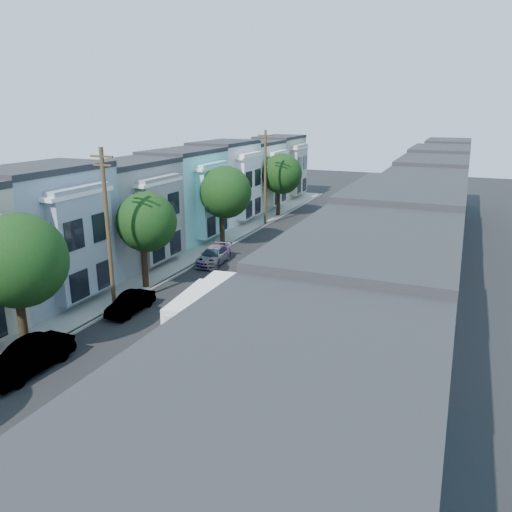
# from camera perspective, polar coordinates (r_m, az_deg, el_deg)

# --- Properties ---
(ground) EXTENTS (160.00, 160.00, 0.00)m
(ground) POSITION_cam_1_polar(r_m,az_deg,el_deg) (28.53, -8.26, -9.22)
(ground) COLOR black
(ground) RESTS_ON ground
(road_slab) EXTENTS (12.00, 70.00, 0.02)m
(road_slab) POSITION_cam_1_polar(r_m,az_deg,el_deg) (41.17, 2.46, -0.89)
(road_slab) COLOR black
(road_slab) RESTS_ON ground
(curb_left) EXTENTS (0.30, 70.00, 0.15)m
(curb_left) POSITION_cam_1_polar(r_m,az_deg,el_deg) (43.52, -5.02, 0.12)
(curb_left) COLOR gray
(curb_left) RESTS_ON ground
(curb_right) EXTENTS (0.30, 70.00, 0.15)m
(curb_right) POSITION_cam_1_polar(r_m,az_deg,el_deg) (39.57, 10.70, -1.79)
(curb_right) COLOR gray
(curb_right) RESTS_ON ground
(sidewalk_left) EXTENTS (2.60, 70.00, 0.15)m
(sidewalk_left) POSITION_cam_1_polar(r_m,az_deg,el_deg) (44.12, -6.52, 0.30)
(sidewalk_left) COLOR gray
(sidewalk_left) RESTS_ON ground
(sidewalk_right) EXTENTS (2.60, 70.00, 0.15)m
(sidewalk_right) POSITION_cam_1_polar(r_m,az_deg,el_deg) (39.34, 12.55, -2.01)
(sidewalk_right) COLOR gray
(sidewalk_right) RESTS_ON ground
(centerline) EXTENTS (0.12, 70.00, 0.01)m
(centerline) POSITION_cam_1_polar(r_m,az_deg,el_deg) (41.17, 2.46, -0.90)
(centerline) COLOR gold
(centerline) RESTS_ON ground
(townhouse_row_left) EXTENTS (5.00, 70.00, 8.50)m
(townhouse_row_left) POSITION_cam_1_polar(r_m,az_deg,el_deg) (46.07, -10.65, 0.72)
(townhouse_row_left) COLOR white
(townhouse_row_left) RESTS_ON ground
(townhouse_row_right) EXTENTS (5.00, 70.00, 8.50)m
(townhouse_row_right) POSITION_cam_1_polar(r_m,az_deg,el_deg) (38.94, 18.04, -2.76)
(townhouse_row_right) COLOR white
(townhouse_row_right) RESTS_ON ground
(tree_b) EXTENTS (4.70, 4.70, 7.48)m
(tree_b) POSITION_cam_1_polar(r_m,az_deg,el_deg) (27.17, -25.55, -0.50)
(tree_b) COLOR black
(tree_b) RESTS_ON ground
(tree_c) EXTENTS (4.13, 4.13, 6.95)m
(tree_c) POSITION_cam_1_polar(r_m,az_deg,el_deg) (34.97, -12.52, 3.80)
(tree_c) COLOR black
(tree_c) RESTS_ON ground
(tree_d) EXTENTS (4.70, 4.70, 7.44)m
(tree_d) POSITION_cam_1_polar(r_m,az_deg,el_deg) (45.26, -3.61, 7.27)
(tree_d) COLOR black
(tree_d) RESTS_ON ground
(tree_e) EXTENTS (4.70, 4.70, 7.38)m
(tree_e) POSITION_cam_1_polar(r_m,az_deg,el_deg) (58.77, 2.88, 9.35)
(tree_e) COLOR black
(tree_e) RESTS_ON ground
(tree_far_r) EXTENTS (3.10, 3.10, 5.67)m
(tree_far_r) POSITION_cam_1_polar(r_m,az_deg,el_deg) (54.29, 15.58, 7.18)
(tree_far_r) COLOR black
(tree_far_r) RESTS_ON ground
(utility_pole_near) EXTENTS (1.60, 0.26, 10.00)m
(utility_pole_near) POSITION_cam_1_polar(r_m,az_deg,el_deg) (31.88, -16.57, 2.85)
(utility_pole_near) COLOR #42301E
(utility_pole_near) RESTS_ON ground
(utility_pole_far) EXTENTS (1.60, 0.26, 10.00)m
(utility_pole_far) POSITION_cam_1_polar(r_m,az_deg,el_deg) (54.16, 1.07, 8.91)
(utility_pole_far) COLOR #42301E
(utility_pole_far) RESTS_ON ground
(fedex_truck) EXTENTS (2.66, 6.90, 3.31)m
(fedex_truck) POSITION_cam_1_polar(r_m,az_deg,el_deg) (26.56, -4.87, -6.73)
(fedex_truck) COLOR silver
(fedex_truck) RESTS_ON ground
(lead_sedan) EXTENTS (2.23, 4.33, 1.34)m
(lead_sedan) POSITION_cam_1_polar(r_m,az_deg,el_deg) (35.40, 1.97, -2.69)
(lead_sedan) COLOR black
(lead_sedan) RESTS_ON ground
(parked_left_b) EXTENTS (1.65, 4.63, 1.54)m
(parked_left_b) POSITION_cam_1_polar(r_m,az_deg,el_deg) (26.84, -24.53, -10.54)
(parked_left_b) COLOR #0A0F36
(parked_left_b) RESTS_ON ground
(parked_left_c) EXTENTS (1.36, 3.73, 1.24)m
(parked_left_c) POSITION_cam_1_polar(r_m,az_deg,el_deg) (32.25, -14.15, -5.27)
(parked_left_c) COLOR #999DB0
(parked_left_c) RESTS_ON ground
(parked_left_d) EXTENTS (2.30, 4.59, 1.33)m
(parked_left_d) POSITION_cam_1_polar(r_m,az_deg,el_deg) (41.21, -4.86, 0.04)
(parked_left_d) COLOR #440904
(parked_left_d) RESTS_ON ground
(parked_right_a) EXTENTS (1.98, 4.68, 1.49)m
(parked_right_a) POSITION_cam_1_polar(r_m,az_deg,el_deg) (19.40, -9.43, -20.29)
(parked_right_a) COLOR #535456
(parked_right_a) RESTS_ON ground
(parked_right_b) EXTENTS (1.64, 4.49, 1.49)m
(parked_right_b) POSITION_cam_1_polar(r_m,az_deg,el_deg) (23.97, -1.44, -12.32)
(parked_right_b) COLOR white
(parked_right_b) RESTS_ON ground
(parked_right_c) EXTENTS (1.94, 4.31, 1.27)m
(parked_right_c) POSITION_cam_1_polar(r_m,az_deg,el_deg) (41.24, 9.70, -0.17)
(parked_right_c) COLOR black
(parked_right_c) RESTS_ON ground
(parked_right_d) EXTENTS (2.81, 5.25, 1.40)m
(parked_right_d) POSITION_cam_1_polar(r_m,az_deg,el_deg) (51.63, 12.55, 3.12)
(parked_right_d) COLOR black
(parked_right_d) RESTS_ON ground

